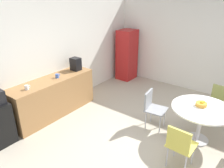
# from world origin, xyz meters

# --- Properties ---
(ground_plane) EXTENTS (6.00, 6.00, 0.00)m
(ground_plane) POSITION_xyz_m (0.00, 0.00, 0.00)
(ground_plane) COLOR #B2A893
(wall_back) EXTENTS (6.00, 0.10, 2.60)m
(wall_back) POSITION_xyz_m (0.00, 3.00, 1.30)
(wall_back) COLOR white
(wall_back) RESTS_ON ground_plane
(wall_side_right) EXTENTS (0.10, 6.00, 2.60)m
(wall_side_right) POSITION_xyz_m (3.00, 0.00, 1.30)
(wall_side_right) COLOR white
(wall_side_right) RESTS_ON ground_plane
(counter_block) EXTENTS (2.12, 0.60, 0.90)m
(counter_block) POSITION_xyz_m (-0.45, 2.65, 0.45)
(counter_block) COLOR #9E7042
(counter_block) RESTS_ON ground_plane
(locker_cabinet) EXTENTS (0.60, 0.50, 1.64)m
(locker_cabinet) POSITION_xyz_m (2.55, 2.55, 0.82)
(locker_cabinet) COLOR #B21E1E
(locker_cabinet) RESTS_ON ground_plane
(round_table) EXTENTS (1.15, 1.15, 0.74)m
(round_table) POSITION_xyz_m (0.59, -0.46, 0.61)
(round_table) COLOR silver
(round_table) RESTS_ON ground_plane
(chair_gray) EXTENTS (0.47, 0.47, 0.83)m
(chair_gray) POSITION_xyz_m (0.47, 0.53, 0.52)
(chair_gray) COLOR silver
(chair_gray) RESTS_ON ground_plane
(chair_yellow) EXTENTS (0.44, 0.44, 0.83)m
(chair_yellow) POSITION_xyz_m (-0.40, -0.42, 0.52)
(chair_yellow) COLOR silver
(chair_yellow) RESTS_ON ground_plane
(chair_olive) EXTENTS (0.46, 0.46, 0.83)m
(chair_olive) POSITION_xyz_m (1.58, -0.55, 0.52)
(chair_olive) COLOR silver
(chair_olive) RESTS_ON ground_plane
(fruit_bowl) EXTENTS (0.21, 0.21, 0.11)m
(fruit_bowl) POSITION_xyz_m (0.65, -0.41, 0.78)
(fruit_bowl) COLOR gold
(fruit_bowl) RESTS_ON round_table
(mug_white) EXTENTS (0.13, 0.08, 0.09)m
(mug_white) POSITION_xyz_m (-0.32, 2.60, 0.95)
(mug_white) COLOR #3F66BF
(mug_white) RESTS_ON counter_block
(mug_green) EXTENTS (0.13, 0.08, 0.09)m
(mug_green) POSITION_xyz_m (-1.12, 2.59, 0.95)
(mug_green) COLOR white
(mug_green) RESTS_ON counter_block
(mug_red) EXTENTS (0.13, 0.08, 0.09)m
(mug_red) POSITION_xyz_m (0.34, 2.59, 0.95)
(mug_red) COLOR #3F66BF
(mug_red) RESTS_ON counter_block
(coffee_maker) EXTENTS (0.20, 0.24, 0.32)m
(coffee_maker) POSITION_xyz_m (0.33, 2.65, 1.06)
(coffee_maker) COLOR black
(coffee_maker) RESTS_ON counter_block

